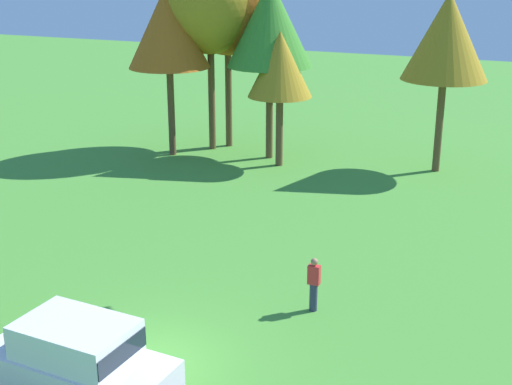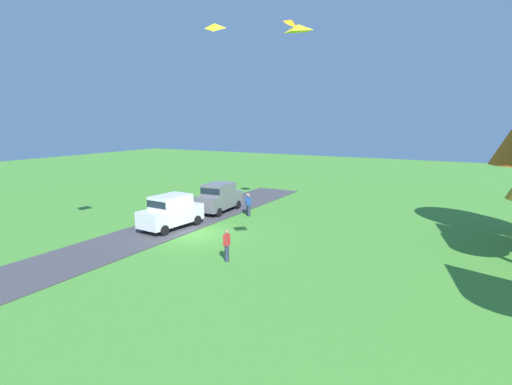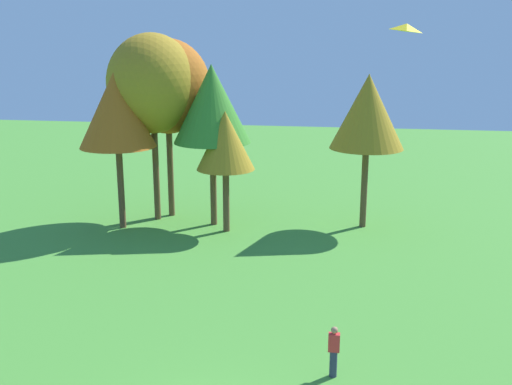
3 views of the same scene
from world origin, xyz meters
TOP-DOWN VIEW (x-y plane):
  - ground_plane at (0.00, 0.00)m, footprint 120.00×120.00m
  - pavement_strip at (0.00, -2.93)m, footprint 36.00×4.40m
  - car_suv_far_end at (-6.23, -2.54)m, footprint 4.72×2.30m
  - car_suv_mid_row at (-0.44, -2.48)m, footprint 4.73×2.32m
  - person_watching_sky at (-6.53, -0.00)m, footprint 0.36×0.24m
  - person_on_lawn at (-6.17, 0.30)m, footprint 0.36×0.24m
  - person_beside_suv at (3.07, 4.35)m, footprint 0.36×0.24m
  - kite_diamond_topmost at (-0.78, 1.13)m, footprint 1.09×1.18m
  - kite_diamond_high_right at (5.09, 9.06)m, footprint 0.87×0.90m
  - kite_delta_over_trees at (-6.72, 3.37)m, footprint 1.30×1.29m

SIDE VIEW (x-z plane):
  - ground_plane at x=0.00m, z-range 0.00..0.00m
  - pavement_strip at x=0.00m, z-range 0.00..0.06m
  - person_watching_sky at x=-6.53m, z-range 0.02..1.73m
  - person_on_lawn at x=-6.17m, z-range 0.02..1.73m
  - person_beside_suv at x=3.07m, z-range 0.02..1.73m
  - car_suv_far_end at x=-6.23m, z-range 0.16..2.44m
  - car_suv_mid_row at x=-0.44m, z-range 0.16..2.44m
  - kite_diamond_high_right at x=5.09m, z-range 10.58..10.94m
  - kite_diamond_topmost at x=-0.78m, z-range 12.51..13.14m
  - kite_delta_over_trees at x=-6.72m, z-range 13.59..14.39m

